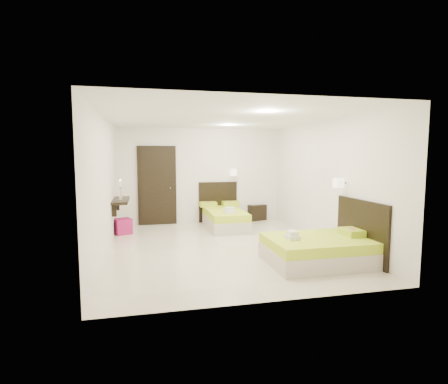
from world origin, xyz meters
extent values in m
plane|color=beige|center=(0.00, 0.00, 0.00)|extent=(5.50, 5.50, 0.00)
cube|color=#BCB3A0|center=(0.47, 1.85, 0.14)|extent=(0.90, 1.80, 0.29)
cube|color=#9DC01E|center=(0.47, 1.85, 0.38)|extent=(0.89, 1.78, 0.18)
cube|color=black|center=(0.47, 2.72, 0.56)|extent=(1.08, 0.05, 1.13)
cube|color=#A2BA22|center=(0.16, 2.52, 0.53)|extent=(0.45, 0.31, 0.13)
cylinder|color=#ED3799|center=(0.16, 2.52, 0.60)|extent=(0.11, 0.11, 0.00)
cube|color=#A2BA22|center=(0.79, 2.52, 0.53)|extent=(0.45, 0.31, 0.13)
cylinder|color=#ED3799|center=(0.79, 2.52, 0.60)|extent=(0.11, 0.11, 0.00)
cube|color=silver|center=(0.47, 1.35, 0.50)|extent=(0.27, 0.20, 0.07)
cube|color=silver|center=(0.47, 1.35, 0.58)|extent=(0.20, 0.15, 0.07)
cube|color=#F7EBCA|center=(0.87, 2.57, 1.40)|extent=(0.16, 0.16, 0.18)
cylinder|color=#2D2116|center=(0.87, 2.65, 1.40)|extent=(0.03, 0.16, 0.03)
cube|color=#BCB3A0|center=(1.38, -1.39, 0.14)|extent=(1.73, 1.30, 0.28)
cube|color=#9DC01E|center=(1.38, -1.39, 0.36)|extent=(1.72, 1.29, 0.17)
cube|color=black|center=(2.22, -1.39, 0.54)|extent=(0.05, 1.47, 1.08)
cube|color=#A2BA22|center=(2.03, -1.39, 0.51)|extent=(0.29, 0.43, 0.12)
cylinder|color=#ED3799|center=(2.03, -1.39, 0.57)|extent=(0.10, 0.10, 0.00)
cube|color=silver|center=(0.91, -1.39, 0.49)|extent=(0.19, 0.26, 0.07)
cube|color=silver|center=(0.91, -1.39, 0.55)|extent=(0.14, 0.19, 0.07)
cube|color=#F7EBCA|center=(2.07, -0.85, 1.34)|extent=(0.16, 0.16, 0.17)
cylinder|color=#2D2116|center=(2.15, -0.85, 1.34)|extent=(0.16, 0.03, 0.03)
cube|color=black|center=(1.60, 2.79, 0.22)|extent=(0.61, 0.58, 0.45)
cube|color=#91134F|center=(-2.06, 1.72, 0.18)|extent=(0.48, 0.48, 0.37)
cube|color=black|center=(-1.20, 2.71, 1.05)|extent=(1.02, 0.06, 2.14)
cube|color=black|center=(-1.20, 2.67, 1.05)|extent=(0.88, 0.04, 2.06)
cylinder|color=silver|center=(-0.85, 2.64, 1.00)|extent=(0.03, 0.10, 0.03)
cube|color=black|center=(-2.08, 1.60, 0.82)|extent=(0.35, 1.20, 0.06)
cube|color=black|center=(-2.19, 1.15, 0.67)|extent=(0.10, 0.04, 0.30)
cube|color=black|center=(-2.19, 2.05, 0.67)|extent=(0.10, 0.04, 0.30)
cylinder|color=silver|center=(-2.08, 1.45, 0.86)|extent=(0.10, 0.10, 0.02)
cylinder|color=silver|center=(-2.08, 1.45, 0.98)|extent=(0.02, 0.02, 0.22)
cone|color=silver|center=(-2.08, 1.45, 1.11)|extent=(0.07, 0.07, 0.04)
cylinder|color=white|center=(-2.08, 1.45, 1.20)|extent=(0.02, 0.02, 0.15)
sphere|color=#FFB23F|center=(-2.08, 1.45, 1.29)|extent=(0.02, 0.02, 0.02)
cylinder|color=silver|center=(-2.08, 1.75, 0.86)|extent=(0.10, 0.10, 0.02)
cylinder|color=silver|center=(-2.08, 1.75, 0.98)|extent=(0.02, 0.02, 0.22)
cone|color=silver|center=(-2.08, 1.75, 1.11)|extent=(0.07, 0.07, 0.04)
cylinder|color=white|center=(-2.08, 1.75, 1.20)|extent=(0.02, 0.02, 0.15)
sphere|color=#FFB23F|center=(-2.08, 1.75, 1.29)|extent=(0.02, 0.02, 0.02)
camera|label=1|loc=(-1.51, -6.80, 1.87)|focal=28.00mm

